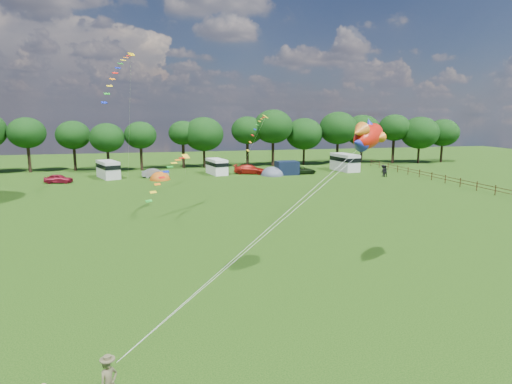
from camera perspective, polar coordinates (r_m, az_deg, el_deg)
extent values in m
plane|color=black|center=(23.64, 4.57, -13.01)|extent=(180.00, 180.00, 0.00)
cylinder|color=black|center=(79.29, -27.99, 3.85)|extent=(0.49, 0.49, 4.25)
ellipsoid|color=black|center=(79.01, -28.26, 6.97)|extent=(5.86, 5.86, 4.98)
cylinder|color=black|center=(78.45, -23.00, 4.05)|extent=(0.47, 0.47, 3.90)
ellipsoid|color=black|center=(78.17, -23.21, 7.00)|extent=(5.58, 5.58, 4.74)
cylinder|color=black|center=(74.69, -19.08, 3.90)|extent=(0.44, 0.44, 3.56)
ellipsoid|color=black|center=(74.40, -19.26, 6.86)|extent=(5.56, 5.56, 4.73)
cylinder|color=black|center=(75.28, -15.03, 4.31)|extent=(0.47, 0.47, 3.95)
ellipsoid|color=black|center=(74.99, -15.17, 7.33)|extent=(5.33, 5.33, 4.53)
cylinder|color=black|center=(77.16, -9.65, 4.79)|extent=(0.50, 0.50, 4.33)
ellipsoid|color=black|center=(76.89, -9.74, 7.78)|extent=(4.95, 4.95, 4.21)
cylinder|color=black|center=(77.06, -6.92, 4.48)|extent=(0.43, 0.43, 3.31)
ellipsoid|color=black|center=(76.76, -6.99, 7.67)|extent=(7.03, 7.03, 5.98)
cylinder|color=black|center=(78.51, -1.15, 5.04)|extent=(0.50, 0.50, 4.36)
ellipsoid|color=black|center=(78.24, -1.16, 8.23)|extent=(5.84, 5.84, 4.97)
cylinder|color=black|center=(78.75, 2.27, 5.12)|extent=(0.51, 0.51, 4.55)
ellipsoid|color=black|center=(78.46, 2.29, 8.72)|extent=(7.15, 7.15, 6.08)
cylinder|color=black|center=(81.36, 6.38, 4.75)|extent=(0.42, 0.42, 3.21)
ellipsoid|color=black|center=(81.07, 6.44, 7.70)|extent=(6.90, 6.90, 5.86)
cylinder|color=black|center=(83.11, 10.78, 5.09)|extent=(0.48, 0.48, 4.17)
ellipsoid|color=black|center=(82.83, 10.89, 8.37)|extent=(7.16, 7.16, 6.09)
cylinder|color=black|center=(87.44, 13.87, 5.05)|extent=(0.45, 0.45, 3.66)
ellipsoid|color=black|center=(87.17, 13.99, 7.98)|extent=(7.05, 7.05, 5.99)
cylinder|color=black|center=(87.85, 17.80, 5.20)|extent=(0.52, 0.52, 4.65)
ellipsoid|color=black|center=(87.60, 17.97, 8.17)|extent=(5.96, 5.96, 5.06)
cylinder|color=black|center=(89.34, 20.83, 4.63)|extent=(0.42, 0.42, 3.19)
ellipsoid|color=black|center=(89.07, 21.01, 7.38)|extent=(7.23, 7.23, 6.14)
cylinder|color=black|center=(92.76, 23.48, 4.74)|extent=(0.44, 0.44, 3.52)
ellipsoid|color=black|center=(92.52, 23.66, 7.26)|extent=(6.22, 6.22, 5.28)
cylinder|color=#472D19|center=(57.56, 29.30, 0.22)|extent=(0.12, 0.12, 1.20)
cylinder|color=#472D19|center=(56.43, 30.35, 0.31)|extent=(0.08, 3.00, 0.08)
cylinder|color=#472D19|center=(56.49, 30.31, -0.09)|extent=(0.08, 3.00, 0.08)
cylinder|color=#472D19|center=(59.76, 27.37, 0.71)|extent=(0.12, 0.12, 1.20)
cylinder|color=#472D19|center=(58.60, 28.34, 0.80)|extent=(0.08, 3.00, 0.08)
cylinder|color=#472D19|center=(58.66, 28.31, 0.42)|extent=(0.08, 3.00, 0.08)
cylinder|color=#472D19|center=(62.04, 25.59, 1.16)|extent=(0.12, 0.12, 1.20)
cylinder|color=#472D19|center=(60.84, 26.49, 1.27)|extent=(0.08, 3.00, 0.08)
cylinder|color=#472D19|center=(60.90, 26.46, 0.89)|extent=(0.08, 3.00, 0.08)
cylinder|color=#472D19|center=(64.37, 23.93, 1.58)|extent=(0.12, 0.12, 1.20)
cylinder|color=#472D19|center=(63.15, 24.77, 1.69)|extent=(0.08, 3.00, 0.08)
cylinder|color=#472D19|center=(63.20, 24.74, 1.33)|extent=(0.08, 3.00, 0.08)
cylinder|color=#472D19|center=(66.76, 22.39, 1.97)|extent=(0.12, 0.12, 1.20)
cylinder|color=#472D19|center=(65.51, 23.17, 2.09)|extent=(0.08, 3.00, 0.08)
cylinder|color=#472D19|center=(65.56, 23.14, 1.74)|extent=(0.08, 3.00, 0.08)
cylinder|color=#472D19|center=(69.19, 20.95, 2.34)|extent=(0.12, 0.12, 1.20)
cylinder|color=#472D19|center=(67.92, 21.68, 2.45)|extent=(0.08, 3.00, 0.08)
cylinder|color=#472D19|center=(67.97, 21.65, 2.12)|extent=(0.08, 3.00, 0.08)
cylinder|color=#472D19|center=(71.67, 19.62, 2.67)|extent=(0.12, 0.12, 1.20)
cylinder|color=#472D19|center=(70.38, 20.29, 2.79)|extent=(0.08, 3.00, 0.08)
cylinder|color=#472D19|center=(70.43, 20.27, 2.47)|extent=(0.08, 3.00, 0.08)
cylinder|color=#472D19|center=(74.18, 18.37, 2.98)|extent=(0.12, 0.12, 1.20)
cylinder|color=#472D19|center=(72.88, 19.00, 3.10)|extent=(0.08, 3.00, 0.08)
cylinder|color=#472D19|center=(72.93, 18.98, 2.79)|extent=(0.08, 3.00, 0.08)
cylinder|color=#472D19|center=(76.73, 17.20, 3.27)|extent=(0.12, 0.12, 1.20)
cylinder|color=#472D19|center=(75.41, 17.79, 3.39)|extent=(0.08, 3.00, 0.08)
cylinder|color=#472D19|center=(75.46, 17.77, 3.09)|extent=(0.08, 3.00, 0.08)
cylinder|color=#472D19|center=(79.31, 16.11, 3.54)|extent=(0.12, 0.12, 1.20)
cylinder|color=#472D19|center=(77.98, 16.66, 3.67)|extent=(0.08, 3.00, 0.08)
cylinder|color=#472D19|center=(78.03, 16.65, 3.37)|extent=(0.08, 3.00, 0.08)
cylinder|color=#472D19|center=(81.92, 15.09, 3.79)|extent=(0.12, 0.12, 1.20)
cylinder|color=#472D19|center=(80.58, 15.60, 3.92)|extent=(0.08, 3.00, 0.08)
cylinder|color=#472D19|center=(80.62, 15.59, 3.64)|extent=(0.08, 3.00, 0.08)
imported|color=maroon|center=(65.04, -24.83, 1.62)|extent=(3.98, 2.11, 1.26)
imported|color=gray|center=(66.39, -13.28, 2.48)|extent=(3.80, 1.71, 1.30)
imported|color=#A51A0F|center=(68.37, -0.82, 3.05)|extent=(5.35, 3.88, 1.48)
imported|color=black|center=(68.75, 6.26, 2.90)|extent=(4.32, 1.99, 1.17)
cube|color=silver|center=(67.48, -19.10, 2.85)|extent=(3.89, 5.58, 2.57)
cube|color=black|center=(67.42, -19.13, 3.29)|extent=(3.96, 5.69, 0.61)
cylinder|color=black|center=(66.05, -18.68, 1.92)|extent=(0.77, 0.51, 0.72)
cylinder|color=black|center=(69.14, -19.42, 2.23)|extent=(0.77, 0.51, 0.72)
cube|color=white|center=(68.28, -5.26, 3.40)|extent=(3.01, 5.17, 2.43)
cube|color=black|center=(68.23, -5.26, 3.81)|extent=(3.07, 5.27, 0.58)
cylinder|color=black|center=(66.97, -4.80, 2.52)|extent=(0.72, 0.38, 0.68)
cylinder|color=black|center=(69.82, -5.67, 2.82)|extent=(0.72, 0.38, 0.68)
cube|color=silver|center=(73.75, 11.75, 3.90)|extent=(3.14, 5.97, 2.86)
cube|color=black|center=(73.68, 11.77, 4.35)|extent=(3.20, 6.09, 0.68)
cylinder|color=black|center=(72.36, 12.48, 2.94)|extent=(0.83, 0.40, 0.80)
cylinder|color=black|center=(75.38, 11.00, 3.27)|extent=(0.83, 0.40, 0.80)
ellipsoid|color=#C25812|center=(63.69, -12.67, 1.61)|extent=(2.86, 3.29, 2.35)
cylinder|color=#C25812|center=(63.69, -12.67, 1.63)|extent=(3.01, 3.01, 0.08)
ellipsoid|color=#4D5769|center=(66.77, 2.18, 2.24)|extent=(3.42, 3.94, 2.67)
cylinder|color=#4D5769|center=(66.77, 2.18, 2.26)|extent=(3.59, 3.59, 0.08)
cube|color=black|center=(67.86, 4.14, 3.23)|extent=(3.37, 2.74, 2.10)
imported|color=brown|center=(15.77, -19.01, -22.98)|extent=(0.72, 0.67, 1.65)
ellipsoid|color=red|center=(24.51, 14.76, 7.20)|extent=(3.29, 3.10, 1.90)
ellipsoid|color=#CF9C00|center=(24.52, 14.74, 6.86)|extent=(2.05, 1.93, 1.04)
cone|color=orange|center=(23.16, 13.51, 7.83)|extent=(1.43, 1.40, 1.00)
cone|color=#1D23A3|center=(23.19, 13.45, 6.37)|extent=(1.43, 1.40, 1.00)
cone|color=#1D23A3|center=(24.58, 14.91, 8.64)|extent=(1.08, 1.10, 0.85)
sphere|color=white|center=(25.69, 14.96, 7.72)|extent=(0.32, 0.32, 0.32)
sphere|color=black|center=(25.78, 14.92, 7.73)|extent=(0.16, 0.16, 0.16)
cube|color=#D4AE07|center=(52.65, -16.31, 17.21)|extent=(0.87, 0.84, 0.42)
cube|color=red|center=(52.14, -16.63, 17.01)|extent=(0.66, 0.52, 0.12)
cube|color=orange|center=(51.63, -16.96, 16.77)|extent=(0.66, 0.52, 0.13)
cube|color=yellow|center=(51.12, -17.29, 16.43)|extent=(0.66, 0.52, 0.14)
cube|color=#198C1E|center=(50.60, -17.62, 16.00)|extent=(0.66, 0.51, 0.15)
cube|color=#0C1EB2|center=(50.07, -17.95, 15.47)|extent=(0.65, 0.51, 0.16)
cube|color=red|center=(49.54, -18.27, 14.83)|extent=(0.65, 0.50, 0.17)
cube|color=orange|center=(49.02, -18.60, 14.08)|extent=(0.65, 0.50, 0.18)
cube|color=yellow|center=(48.50, -18.93, 13.23)|extent=(0.64, 0.49, 0.19)
cube|color=#198C1E|center=(47.99, -19.26, 12.26)|extent=(0.64, 0.48, 0.20)
cube|color=#0C1EB2|center=(47.49, -19.58, 11.17)|extent=(0.64, 0.48, 0.21)
cube|color=yellow|center=(42.87, -9.35, 4.72)|extent=(0.85, 0.81, 0.41)
cube|color=red|center=(42.41, -9.85, 4.50)|extent=(0.66, 0.50, 0.12)
cube|color=orange|center=(41.96, -10.36, 4.22)|extent=(0.65, 0.49, 0.13)
cube|color=yellow|center=(41.52, -10.88, 3.82)|extent=(0.65, 0.49, 0.14)
cube|color=#198C1E|center=(41.09, -11.40, 3.30)|extent=(0.65, 0.49, 0.15)
cube|color=#0C1EB2|center=(40.68, -11.93, 2.66)|extent=(0.65, 0.48, 0.16)
cube|color=red|center=(40.29, -12.46, 1.90)|extent=(0.65, 0.48, 0.17)
cube|color=orange|center=(39.92, -13.00, 1.01)|extent=(0.64, 0.47, 0.18)
cube|color=yellow|center=(39.59, -13.55, -0.02)|extent=(0.64, 0.46, 0.19)
cube|color=#198C1E|center=(39.28, -14.09, -1.17)|extent=(0.64, 0.46, 0.19)
cube|color=gold|center=(37.56, 1.29, 10.02)|extent=(0.62, 0.66, 0.32)
cube|color=red|center=(36.96, 1.02, 9.90)|extent=(0.38, 0.51, 0.09)
cube|color=orange|center=(36.36, 0.75, 9.72)|extent=(0.38, 0.51, 0.10)
cube|color=yellow|center=(35.76, 0.46, 9.40)|extent=(0.37, 0.51, 0.11)
cube|color=#198C1E|center=(35.17, 0.17, 8.95)|extent=(0.37, 0.51, 0.12)
cube|color=#0C1EB2|center=(34.58, -0.13, 8.34)|extent=(0.37, 0.50, 0.12)
cube|color=red|center=(34.00, -0.45, 7.58)|extent=(0.36, 0.50, 0.13)
cube|color=orange|center=(33.43, -0.77, 6.65)|extent=(0.36, 0.50, 0.14)
cube|color=yellow|center=(32.88, -1.10, 5.56)|extent=(0.35, 0.50, 0.14)
imported|color=black|center=(67.86, 16.79, 2.69)|extent=(0.91, 0.61, 1.80)
imported|color=black|center=(68.56, 16.57, 2.77)|extent=(1.24, 1.15, 1.80)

